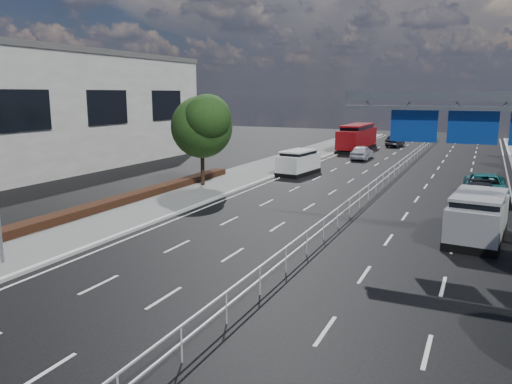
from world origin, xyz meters
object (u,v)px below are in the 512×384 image
at_px(parked_car_teal, 485,187).
at_px(white_minivan, 298,162).
at_px(overhead_gantry, 493,121).
at_px(near_car_dark, 395,141).
at_px(near_car_silver, 362,152).
at_px(parked_car_dark, 480,196).
at_px(silver_minivan, 478,217).
at_px(red_bus, 357,137).

bearing_deg(parked_car_teal, white_minivan, 161.54).
distance_m(overhead_gantry, near_car_dark, 43.99).
bearing_deg(overhead_gantry, white_minivan, 131.43).
bearing_deg(near_car_silver, white_minivan, 78.43).
bearing_deg(parked_car_dark, near_car_dark, 103.68).
relative_size(near_car_silver, silver_minivan, 0.78).
bearing_deg(white_minivan, silver_minivan, -39.11).
height_order(white_minivan, near_car_silver, white_minivan).
bearing_deg(white_minivan, red_bus, 96.35).
height_order(overhead_gantry, red_bus, overhead_gantry).
relative_size(red_bus, near_car_silver, 2.39).
relative_size(white_minivan, near_car_silver, 1.13).
xyz_separation_m(near_car_dark, silver_minivan, (10.51, -40.65, 0.42)).
height_order(overhead_gantry, near_car_silver, overhead_gantry).
xyz_separation_m(near_car_silver, silver_minivan, (11.50, -26.46, 0.35)).
bearing_deg(overhead_gantry, silver_minivan, 97.93).
height_order(overhead_gantry, near_car_dark, overhead_gantry).
xyz_separation_m(white_minivan, near_car_dark, (3.63, 26.07, -0.33)).
relative_size(parked_car_teal, parked_car_dark, 1.15).
height_order(overhead_gantry, silver_minivan, overhead_gantry).
bearing_deg(parked_car_dark, white_minivan, 148.77).
distance_m(near_car_silver, parked_car_teal, 20.02).
relative_size(overhead_gantry, white_minivan, 2.09).
bearing_deg(overhead_gantry, parked_car_teal, 90.08).
xyz_separation_m(near_car_silver, parked_car_teal, (11.72, -16.23, 0.05)).
height_order(white_minivan, parked_car_teal, white_minivan).
height_order(white_minivan, parked_car_dark, white_minivan).
height_order(near_car_dark, parked_car_teal, parked_car_teal).
bearing_deg(parked_car_dark, overhead_gantry, -92.24).
bearing_deg(near_car_silver, overhead_gantry, 113.59).
relative_size(red_bus, parked_car_dark, 2.10).
bearing_deg(white_minivan, near_car_silver, 84.20).
bearing_deg(near_car_silver, silver_minivan, 114.46).
bearing_deg(near_car_silver, parked_car_teal, 126.81).
relative_size(red_bus, parked_car_teal, 1.83).
height_order(parked_car_teal, parked_car_dark, parked_car_teal).
relative_size(overhead_gantry, near_car_silver, 2.36).
relative_size(overhead_gantry, silver_minivan, 1.86).
distance_m(overhead_gantry, parked_car_dark, 10.20).
bearing_deg(parked_car_dark, near_car_silver, 117.09).
height_order(white_minivan, near_car_dark, white_minivan).
distance_m(near_car_dark, silver_minivan, 41.99).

